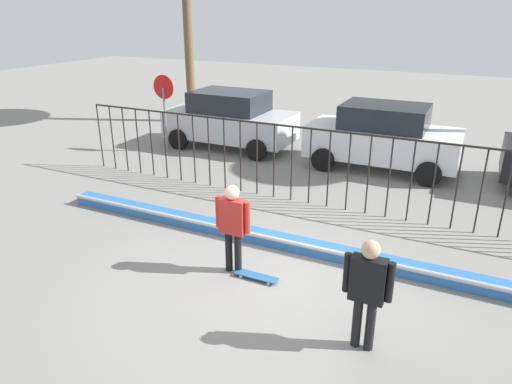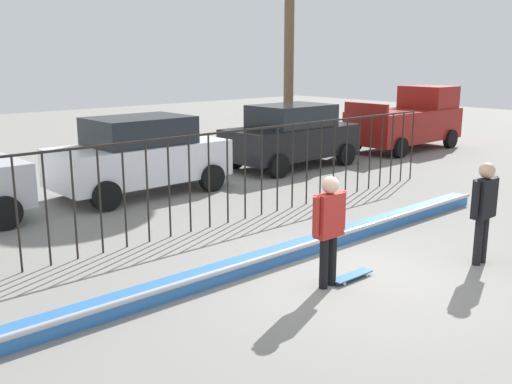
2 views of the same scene
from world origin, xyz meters
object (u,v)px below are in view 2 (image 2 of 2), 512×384
skateboarder (329,222)px  skateboard (352,276)px  parked_car_black (291,135)px  camera_operator (484,204)px  pickup_truck (408,121)px  parked_car_white (140,155)px

skateboarder → skateboard: skateboarder is taller
skateboard → parked_car_black: 9.35m
skateboard → camera_operator: (2.12, -0.95, 0.95)m
skateboarder → pickup_truck: bearing=33.5°
skateboard → parked_car_white: size_ratio=0.19×
skateboarder → pickup_truck: 13.89m
parked_car_black → skateboard: bearing=-129.0°
parked_car_white → camera_operator: bearing=-76.2°
skateboard → pickup_truck: (11.64, 6.83, 0.98)m
skateboard → camera_operator: bearing=-10.3°
parked_car_black → skateboarder: bearing=-131.5°
camera_operator → skateboarder: bearing=-7.5°
camera_operator → parked_car_white: 8.22m
skateboarder → camera_operator: camera_operator is taller
skateboarder → parked_car_white: bearing=85.3°
skateboarder → skateboard: (0.49, -0.06, -0.94)m
skateboard → parked_car_black: bearing=64.2°
parked_car_black → pickup_truck: size_ratio=0.91×
camera_operator → pickup_truck: pickup_truck is taller
skateboarder → skateboard: 1.06m
camera_operator → pickup_truck: size_ratio=0.36×
skateboarder → parked_car_white: 7.16m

